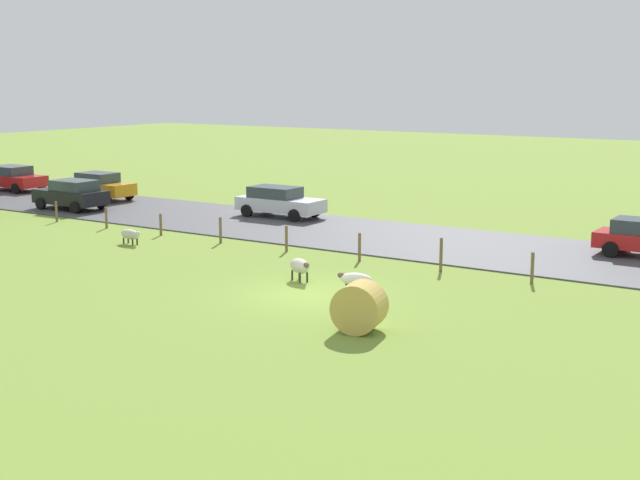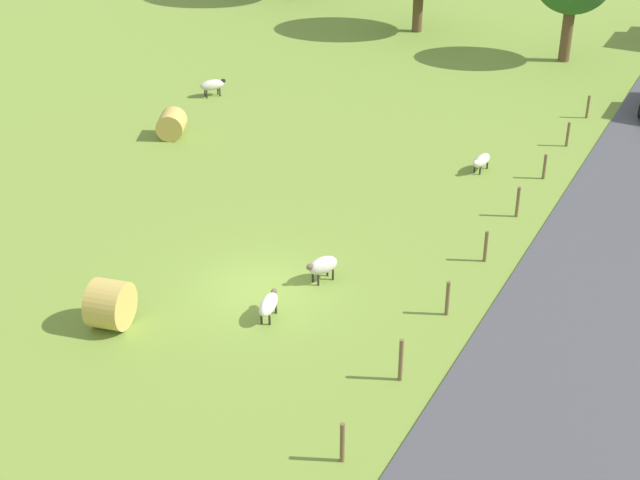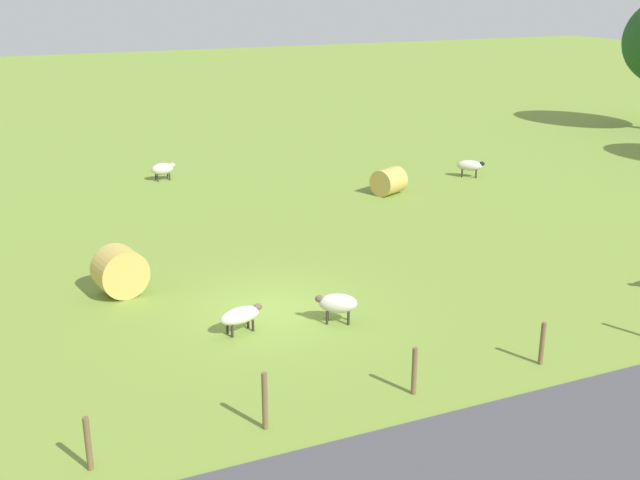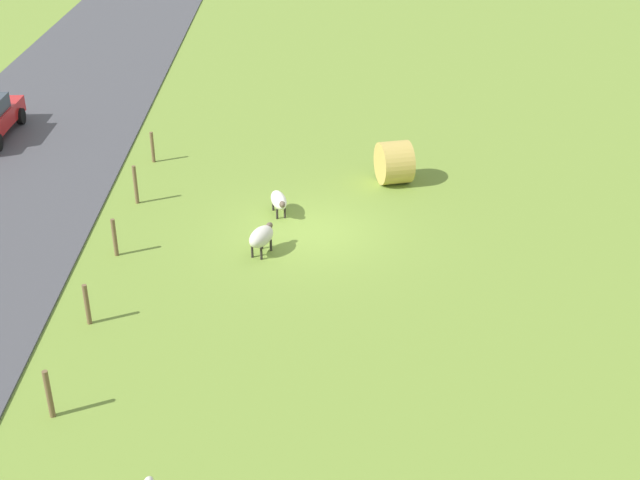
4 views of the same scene
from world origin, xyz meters
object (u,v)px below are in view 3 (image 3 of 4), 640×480
object	(u,v)px
sheep_4	(241,316)
hay_bale_0	(120,271)
sheep_1	(470,166)
sheep_0	(163,169)
sheep_2	(337,303)
hay_bale_1	(389,181)

from	to	relation	value
sheep_4	hay_bale_0	size ratio (longest dim) A/B	0.89
sheep_4	hay_bale_0	distance (m)	4.56
sheep_1	hay_bale_0	distance (m)	19.00
sheep_0	sheep_2	distance (m)	17.22
sheep_2	sheep_4	xyz separation A→B (m)	(-0.45, -2.58, -0.07)
sheep_2	hay_bale_0	xyz separation A→B (m)	(-4.31, -4.99, 0.17)
hay_bale_1	hay_bale_0	bearing A→B (deg)	-62.02
sheep_4	hay_bale_1	size ratio (longest dim) A/B	1.04
hay_bale_0	hay_bale_1	xyz separation A→B (m)	(-6.62, 12.47, -0.16)
sheep_2	hay_bale_1	distance (m)	13.24
sheep_0	hay_bale_1	bearing A→B (deg)	53.00
sheep_2	hay_bale_0	size ratio (longest dim) A/B	0.82
sheep_2	sheep_4	distance (m)	2.62
sheep_2	hay_bale_0	bearing A→B (deg)	-130.77
sheep_1	hay_bale_0	bearing A→B (deg)	-65.92
hay_bale_0	sheep_2	bearing A→B (deg)	49.23
hay_bale_0	hay_bale_1	world-z (taller)	hay_bale_0
sheep_0	hay_bale_1	world-z (taller)	hay_bale_1
sheep_0	sheep_1	bearing A→B (deg)	68.73
hay_bale_0	sheep_4	bearing A→B (deg)	32.03
sheep_0	sheep_1	xyz separation A→B (m)	(5.14, 13.19, 0.02)
hay_bale_0	sheep_0	bearing A→B (deg)	162.14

